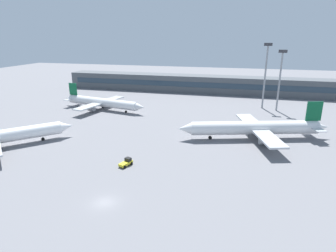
# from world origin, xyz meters

# --- Properties ---
(ground_plane) EXTENTS (400.00, 400.00, 0.00)m
(ground_plane) POSITION_xyz_m (0.00, 40.00, 0.00)
(ground_plane) COLOR slate
(terminal_building) EXTENTS (148.26, 12.13, 9.00)m
(terminal_building) POSITION_xyz_m (0.00, 113.37, 4.50)
(terminal_building) COLOR #4C5156
(terminal_building) RESTS_ON ground_plane
(airplane_mid) EXTENTS (44.68, 31.83, 11.32)m
(airplane_mid) POSITION_xyz_m (27.53, 43.34, 3.45)
(airplane_mid) COLOR silver
(airplane_mid) RESTS_ON ground_plane
(airplane_far) EXTENTS (40.37, 28.52, 10.06)m
(airplane_far) POSITION_xyz_m (-32.79, 64.34, 3.07)
(airplane_far) COLOR silver
(airplane_far) RESTS_ON ground_plane
(baggage_tug_yellow) EXTENTS (2.76, 3.90, 1.75)m
(baggage_tug_yellow) POSITION_xyz_m (-2.26, 16.15, 0.80)
(baggage_tug_yellow) COLOR yellow
(baggage_tug_yellow) RESTS_ON ground_plane
(floodlight_tower_west) EXTENTS (3.20, 0.80, 26.95)m
(floodlight_tower_west) POSITION_xyz_m (32.01, 84.26, 15.51)
(floodlight_tower_west) COLOR gray
(floodlight_tower_west) RESTS_ON ground_plane
(floodlight_tower_east) EXTENTS (3.20, 0.80, 24.51)m
(floodlight_tower_east) POSITION_xyz_m (37.54, 81.24, 14.25)
(floodlight_tower_east) COLOR gray
(floodlight_tower_east) RESTS_ON ground_plane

